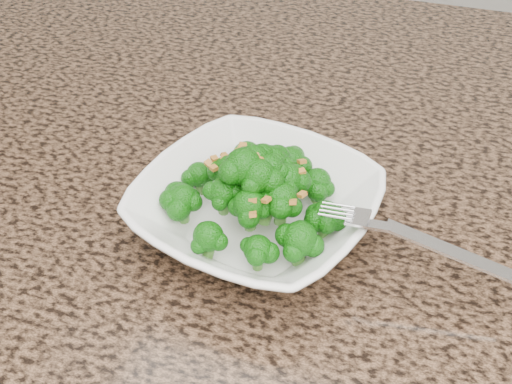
% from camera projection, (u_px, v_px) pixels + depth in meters
% --- Properties ---
extents(granite_counter, '(1.64, 1.04, 0.03)m').
position_uv_depth(granite_counter, '(322.00, 192.00, 0.72)').
color(granite_counter, brown).
rests_on(granite_counter, cabinet).
extents(bowl, '(0.28, 0.28, 0.06)m').
position_uv_depth(bowl, '(256.00, 209.00, 0.63)').
color(bowl, white).
rests_on(bowl, granite_counter).
extents(broccoli_pile, '(0.20, 0.20, 0.06)m').
position_uv_depth(broccoli_pile, '(256.00, 161.00, 0.59)').
color(broccoli_pile, '#12630B').
rests_on(broccoli_pile, bowl).
extents(garlic_topping, '(0.12, 0.12, 0.01)m').
position_uv_depth(garlic_topping, '(256.00, 131.00, 0.57)').
color(garlic_topping, '#B4772C').
rests_on(garlic_topping, broccoli_pile).
extents(fork, '(0.20, 0.04, 0.01)m').
position_uv_depth(fork, '(384.00, 227.00, 0.56)').
color(fork, silver).
rests_on(fork, bowl).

